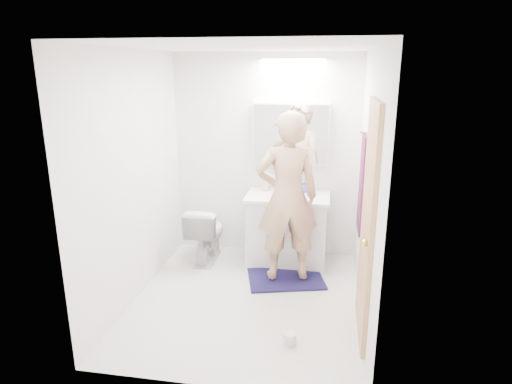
% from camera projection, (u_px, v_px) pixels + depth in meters
% --- Properties ---
extents(floor, '(2.50, 2.50, 0.00)m').
position_uv_depth(floor, '(247.00, 300.00, 4.35)').
color(floor, silver).
rests_on(floor, ground).
extents(ceiling, '(2.50, 2.50, 0.00)m').
position_uv_depth(ceiling, '(245.00, 47.00, 3.69)').
color(ceiling, white).
rests_on(ceiling, floor).
extents(wall_back, '(2.50, 0.00, 2.50)m').
position_uv_depth(wall_back, '(266.00, 157.00, 5.20)').
color(wall_back, white).
rests_on(wall_back, floor).
extents(wall_front, '(2.50, 0.00, 2.50)m').
position_uv_depth(wall_front, '(210.00, 233.00, 2.84)').
color(wall_front, white).
rests_on(wall_front, floor).
extents(wall_left, '(0.00, 2.50, 2.50)m').
position_uv_depth(wall_left, '(134.00, 179.00, 4.20)').
color(wall_left, white).
rests_on(wall_left, floor).
extents(wall_right, '(0.00, 2.50, 2.50)m').
position_uv_depth(wall_right, '(369.00, 189.00, 3.84)').
color(wall_right, white).
rests_on(wall_right, floor).
extents(vanity_cabinet, '(0.90, 0.55, 0.78)m').
position_uv_depth(vanity_cabinet, '(287.00, 230.00, 5.11)').
color(vanity_cabinet, silver).
rests_on(vanity_cabinet, floor).
extents(countertop, '(0.95, 0.58, 0.04)m').
position_uv_depth(countertop, '(288.00, 197.00, 5.00)').
color(countertop, white).
rests_on(countertop, vanity_cabinet).
extents(sink_basin, '(0.36, 0.36, 0.03)m').
position_uv_depth(sink_basin, '(288.00, 193.00, 5.02)').
color(sink_basin, white).
rests_on(sink_basin, countertop).
extents(faucet, '(0.02, 0.02, 0.16)m').
position_uv_depth(faucet, '(290.00, 184.00, 5.18)').
color(faucet, silver).
rests_on(faucet, countertop).
extents(medicine_cabinet, '(0.88, 0.14, 0.70)m').
position_uv_depth(medicine_cabinet, '(291.00, 133.00, 5.00)').
color(medicine_cabinet, white).
rests_on(medicine_cabinet, wall_back).
extents(mirror_panel, '(0.84, 0.01, 0.66)m').
position_uv_depth(mirror_panel, '(290.00, 134.00, 4.93)').
color(mirror_panel, silver).
rests_on(mirror_panel, medicine_cabinet).
extents(toilet, '(0.38, 0.66, 0.68)m').
position_uv_depth(toilet, '(206.00, 233.00, 5.17)').
color(toilet, silver).
rests_on(toilet, floor).
extents(bath_rug, '(0.91, 0.73, 0.02)m').
position_uv_depth(bath_rug, '(286.00, 279.00, 4.75)').
color(bath_rug, '#191544').
rests_on(bath_rug, floor).
extents(person, '(0.74, 0.58, 1.78)m').
position_uv_depth(person, '(287.00, 197.00, 4.50)').
color(person, tan).
rests_on(person, bath_rug).
extents(door, '(0.04, 0.80, 2.00)m').
position_uv_depth(door, '(368.00, 224.00, 3.57)').
color(door, tan).
rests_on(door, wall_right).
extents(door_knob, '(0.06, 0.06, 0.06)m').
position_uv_depth(door_knob, '(365.00, 243.00, 3.31)').
color(door_knob, gold).
rests_on(door_knob, door).
extents(towel, '(0.02, 0.42, 1.00)m').
position_uv_depth(towel, '(361.00, 184.00, 4.40)').
color(towel, '#111637').
rests_on(towel, wall_right).
extents(towel_hook, '(0.07, 0.02, 0.02)m').
position_uv_depth(towel_hook, '(364.00, 132.00, 4.25)').
color(towel_hook, silver).
rests_on(towel_hook, wall_right).
extents(soap_bottle_a, '(0.09, 0.09, 0.22)m').
position_uv_depth(soap_bottle_a, '(266.00, 182.00, 5.15)').
color(soap_bottle_a, tan).
rests_on(soap_bottle_a, countertop).
extents(soap_bottle_b, '(0.11, 0.11, 0.18)m').
position_uv_depth(soap_bottle_b, '(279.00, 183.00, 5.16)').
color(soap_bottle_b, '#5A8FC2').
rests_on(soap_bottle_b, countertop).
extents(toothbrush_cup, '(0.11, 0.11, 0.10)m').
position_uv_depth(toothbrush_cup, '(304.00, 188.00, 5.10)').
color(toothbrush_cup, '#3F4BBD').
rests_on(toothbrush_cup, countertop).
extents(toilet_paper_roll, '(0.11, 0.11, 0.10)m').
position_uv_depth(toilet_paper_roll, '(290.00, 338.00, 3.65)').
color(toilet_paper_roll, silver).
rests_on(toilet_paper_roll, floor).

